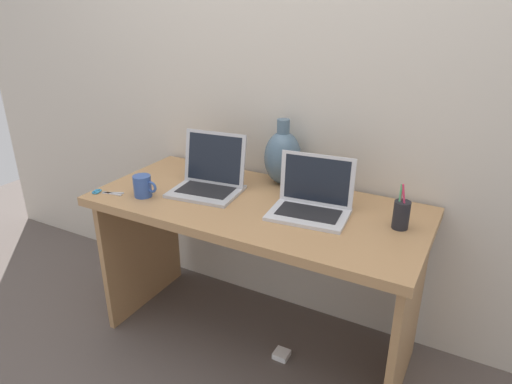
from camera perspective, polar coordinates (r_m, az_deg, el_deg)
name	(u,v)px	position (r m, az deg, el deg)	size (l,w,h in m)	color
ground_plane	(256,339)	(2.40, 0.00, -17.80)	(6.00, 6.00, 0.00)	#564C47
back_wall	(294,85)	(2.19, 4.79, 13.17)	(4.40, 0.04, 2.40)	beige
desk	(256,235)	(2.07, 0.00, -5.43)	(1.47, 0.67, 0.75)	#AD7F51
laptop_left	(210,176)	(2.12, -5.75, 2.06)	(0.33, 0.28, 0.26)	#B2B2B7
laptop_right	(312,198)	(1.90, 7.04, -0.74)	(0.34, 0.26, 0.23)	silver
green_vase	(283,157)	(2.17, 3.36, 4.39)	(0.18, 0.18, 0.31)	slate
coffee_mug	(143,186)	(2.10, -13.91, 0.72)	(0.12, 0.08, 0.10)	#335199
pen_cup	(401,214)	(1.84, 17.64, -2.66)	(0.06, 0.06, 0.19)	black
scissors	(102,192)	(2.21, -18.59, -0.01)	(0.15, 0.08, 0.01)	#B7B7BC
power_brick	(282,354)	(2.30, 3.20, -19.55)	(0.07, 0.07, 0.03)	white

